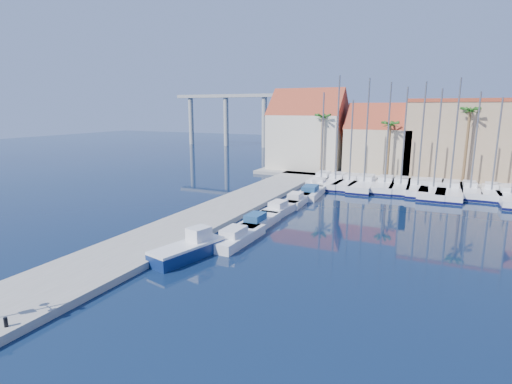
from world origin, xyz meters
TOP-DOWN VIEW (x-y plane):
  - ground at (0.00, 0.00)m, footprint 260.00×260.00m
  - quay_west at (-9.00, 13.50)m, footprint 6.00×77.00m
  - shore_north at (10.00, 48.00)m, footprint 54.00×16.00m
  - bollard at (-6.60, -8.33)m, footprint 0.19×0.19m
  - fishing_boat at (-4.69, 3.99)m, footprint 3.27×6.15m
  - motorboat_west_0 at (-3.06, 8.33)m, footprint 2.15×6.40m
  - motorboat_west_1 at (-3.38, 12.91)m, footprint 1.97×6.13m
  - motorboat_west_2 at (-3.38, 18.36)m, footprint 2.21×6.04m
  - motorboat_west_3 at (-3.23, 22.94)m, footprint 2.21×6.03m
  - motorboat_west_4 at (-3.07, 27.85)m, footprint 2.88×7.41m
  - motorboat_west_5 at (-3.59, 33.19)m, footprint 2.50×6.35m
  - sailboat_0 at (-4.24, 36.51)m, footprint 2.71×9.13m
  - sailboat_1 at (-1.99, 36.02)m, footprint 2.98×10.22m
  - sailboat_2 at (-0.02, 35.97)m, footprint 3.20×10.10m
  - sailboat_3 at (1.93, 35.89)m, footprint 3.06×11.03m
  - sailboat_4 at (4.55, 36.30)m, footprint 2.97×9.82m
  - sailboat_5 at (6.56, 36.27)m, footprint 2.80×9.38m
  - sailboat_6 at (8.66, 36.14)m, footprint 3.03×9.96m
  - sailboat_7 at (10.56, 35.96)m, footprint 3.36×11.77m
  - sailboat_8 at (12.44, 35.80)m, footprint 3.27×11.41m
  - sailboat_9 at (14.69, 36.76)m, footprint 2.45×8.35m
  - sailboat_10 at (17.01, 36.70)m, footprint 2.78×8.42m
  - sailboat_11 at (18.85, 35.46)m, footprint 3.37×11.64m
  - building_0 at (-10.00, 47.00)m, footprint 12.30×9.00m
  - building_1 at (2.00, 47.00)m, footprint 10.30×8.00m
  - building_2 at (13.00, 48.00)m, footprint 14.20×10.20m
  - palm_0 at (-6.00, 42.00)m, footprint 2.60×2.60m
  - palm_1 at (4.00, 42.00)m, footprint 2.60×2.60m
  - palm_2 at (14.00, 42.00)m, footprint 2.60×2.60m
  - viaduct at (-39.07, 82.00)m, footprint 48.00×2.20m

SIDE VIEW (x-z plane):
  - ground at x=0.00m, z-range 0.00..0.00m
  - quay_west at x=-9.00m, z-range 0.00..0.50m
  - shore_north at x=10.00m, z-range 0.00..0.50m
  - motorboat_west_1 at x=-3.38m, z-range -0.19..1.21m
  - motorboat_west_3 at x=-3.23m, z-range -0.19..1.21m
  - motorboat_west_0 at x=-3.06m, z-range -0.19..1.21m
  - motorboat_west_2 at x=-3.38m, z-range -0.19..1.21m
  - motorboat_west_4 at x=-3.07m, z-range -0.19..1.21m
  - motorboat_west_5 at x=-3.59m, z-range -0.19..1.21m
  - sailboat_11 at x=18.85m, z-range -5.22..6.34m
  - sailboat_7 at x=10.56m, z-range -5.93..7.07m
  - sailboat_2 at x=-0.02m, z-range -5.30..6.45m
  - sailboat_8 at x=12.44m, z-range -6.51..7.68m
  - sailboat_3 at x=1.93m, z-range -6.64..7.83m
  - sailboat_0 at x=-4.24m, z-range -5.79..7.00m
  - sailboat_6 at x=8.66m, z-range -6.33..7.54m
  - sailboat_10 at x=17.01m, z-range -5.35..6.56m
  - sailboat_5 at x=6.56m, z-range -6.04..7.26m
  - sailboat_4 at x=4.55m, z-range -6.36..7.58m
  - sailboat_1 at x=-1.99m, z-range -6.84..8.07m
  - sailboat_9 at x=14.69m, z-range -5.68..6.92m
  - fishing_boat at x=-4.69m, z-range -0.34..1.71m
  - bollard at x=-6.60m, z-range 0.50..0.97m
  - building_1 at x=2.00m, z-range -0.20..10.80m
  - building_2 at x=13.00m, z-range 0.51..12.01m
  - building_0 at x=-10.00m, z-range -0.23..13.27m
  - palm_1 at x=4.00m, z-range 3.56..12.71m
  - palm_0 at x=-6.00m, z-range 4.00..14.15m
  - palm_2 at x=14.00m, z-range 4.44..15.59m
  - viaduct at x=-39.07m, z-range 3.02..17.47m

